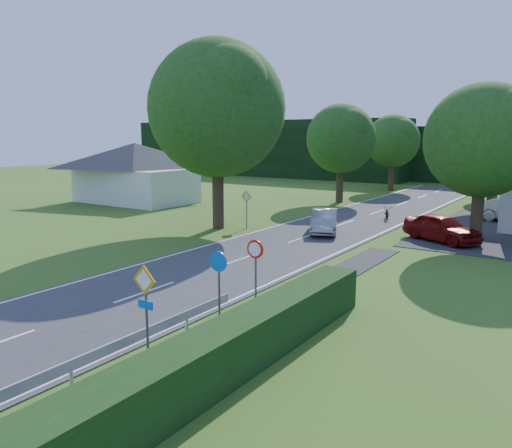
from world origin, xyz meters
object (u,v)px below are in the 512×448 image
Objects in this scene: streetlight at (479,160)px; motorcycle at (387,213)px; parked_car_red at (442,228)px; moving_car at (324,221)px.

motorcycle is at bearing 153.52° from streetlight.
parked_car_red is (5.02, -5.51, 0.29)m from motorcycle.
streetlight is at bearing -0.80° from parked_car_red.
streetlight reaches higher than parked_car_red.
streetlight is 1.87× the size of moving_car.
moving_car is at bearing 128.50° from parked_car_red.
moving_car is (-7.76, -3.72, -3.72)m from streetlight.
moving_car is 2.37× the size of motorcycle.
parked_car_red reaches higher than motorcycle.
streetlight reaches higher than moving_car.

